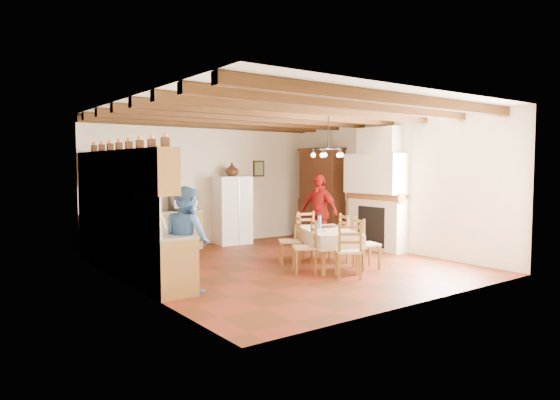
% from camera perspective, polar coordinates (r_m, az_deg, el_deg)
% --- Properties ---
extents(floor, '(6.00, 6.50, 0.02)m').
position_cam_1_polar(floor, '(9.76, 0.57, -7.52)').
color(floor, '#4B200D').
rests_on(floor, ground).
extents(ceiling, '(6.00, 6.50, 0.02)m').
position_cam_1_polar(ceiling, '(9.63, 0.58, 10.38)').
color(ceiling, white).
rests_on(ceiling, ground).
extents(wall_back, '(6.00, 0.02, 3.00)m').
position_cam_1_polar(wall_back, '(12.34, -8.52, 1.91)').
color(wall_back, beige).
rests_on(wall_back, ground).
extents(wall_front, '(6.00, 0.02, 3.00)m').
position_cam_1_polar(wall_front, '(7.24, 16.21, 0.35)').
color(wall_front, beige).
rests_on(wall_front, ground).
extents(wall_left, '(0.02, 6.50, 3.00)m').
position_cam_1_polar(wall_left, '(8.14, -16.65, 0.73)').
color(wall_left, beige).
rests_on(wall_left, ground).
extents(wall_right, '(0.02, 6.50, 3.00)m').
position_cam_1_polar(wall_right, '(11.63, 12.55, 1.74)').
color(wall_right, beige).
rests_on(wall_right, ground).
extents(ceiling_beams, '(6.00, 6.30, 0.16)m').
position_cam_1_polar(ceiling_beams, '(9.62, 0.58, 9.79)').
color(ceiling_beams, '#341F0A').
rests_on(ceiling_beams, ground).
extents(lower_cabinets_left, '(0.60, 4.30, 0.86)m').
position_cam_1_polar(lower_cabinets_left, '(9.35, -16.88, -5.47)').
color(lower_cabinets_left, brown).
rests_on(lower_cabinets_left, ground).
extents(lower_cabinets_back, '(2.30, 0.60, 0.86)m').
position_cam_1_polar(lower_cabinets_back, '(11.51, -14.61, -3.67)').
color(lower_cabinets_back, brown).
rests_on(lower_cabinets_back, ground).
extents(countertop_left, '(0.62, 4.30, 0.04)m').
position_cam_1_polar(countertop_left, '(9.29, -16.94, -2.73)').
color(countertop_left, slate).
rests_on(countertop_left, lower_cabinets_left).
extents(countertop_back, '(2.34, 0.62, 0.04)m').
position_cam_1_polar(countertop_back, '(11.46, -14.65, -1.44)').
color(countertop_back, slate).
rests_on(countertop_back, lower_cabinets_back).
extents(backsplash_left, '(0.03, 4.30, 0.60)m').
position_cam_1_polar(backsplash_left, '(9.17, -18.66, -0.84)').
color(backsplash_left, beige).
rests_on(backsplash_left, ground).
extents(backsplash_back, '(2.30, 0.03, 0.60)m').
position_cam_1_polar(backsplash_back, '(11.70, -15.19, 0.23)').
color(backsplash_back, beige).
rests_on(backsplash_back, ground).
extents(upper_cabinets, '(0.35, 4.20, 0.70)m').
position_cam_1_polar(upper_cabinets, '(9.19, -17.80, 3.25)').
color(upper_cabinets, brown).
rests_on(upper_cabinets, ground).
extents(fireplace, '(0.56, 1.60, 2.80)m').
position_cam_1_polar(fireplace, '(11.55, 10.85, 1.25)').
color(fireplace, beige).
rests_on(fireplace, ground).
extents(wall_picture, '(0.34, 0.03, 0.42)m').
position_cam_1_polar(wall_picture, '(13.10, -2.45, 3.60)').
color(wall_picture, black).
rests_on(wall_picture, ground).
extents(refrigerator, '(0.89, 0.76, 1.66)m').
position_cam_1_polar(refrigerator, '(12.37, -5.54, -1.16)').
color(refrigerator, white).
rests_on(refrigerator, floor).
extents(hutch, '(0.62, 1.34, 2.38)m').
position_cam_1_polar(hutch, '(12.94, 4.83, 0.66)').
color(hutch, '#34150B').
rests_on(hutch, floor).
extents(dining_table, '(1.38, 1.83, 0.72)m').
position_cam_1_polar(dining_table, '(9.57, 5.45, -3.86)').
color(dining_table, beige).
rests_on(dining_table, floor).
extents(chandelier, '(0.47, 0.47, 0.03)m').
position_cam_1_polar(chandelier, '(9.48, 5.51, 5.85)').
color(chandelier, black).
rests_on(chandelier, ground).
extents(chair_left_near, '(0.55, 0.56, 0.96)m').
position_cam_1_polar(chair_left_near, '(9.03, 2.81, -5.31)').
color(chair_left_near, brown).
rests_on(chair_left_near, floor).
extents(chair_left_far, '(0.55, 0.56, 0.96)m').
position_cam_1_polar(chair_left_far, '(9.75, 1.12, -4.62)').
color(chair_left_far, brown).
rests_on(chair_left_far, floor).
extents(chair_right_near, '(0.50, 0.51, 0.96)m').
position_cam_1_polar(chair_right_near, '(9.52, 9.89, -4.88)').
color(chair_right_near, brown).
rests_on(chair_right_near, floor).
extents(chair_right_far, '(0.51, 0.52, 0.96)m').
position_cam_1_polar(chair_right_far, '(10.21, 8.18, -4.26)').
color(chair_right_far, brown).
rests_on(chair_right_far, floor).
extents(chair_end_near, '(0.57, 0.57, 0.96)m').
position_cam_1_polar(chair_end_near, '(8.70, 7.81, -5.70)').
color(chair_end_near, brown).
rests_on(chair_end_near, floor).
extents(chair_end_far, '(0.51, 0.49, 0.96)m').
position_cam_1_polar(chair_end_far, '(10.53, 3.33, -3.98)').
color(chair_end_far, brown).
rests_on(chair_end_far, floor).
extents(person_man, '(0.50, 0.69, 1.75)m').
position_cam_1_polar(person_man, '(9.04, -14.19, -2.89)').
color(person_man, silver).
rests_on(person_man, floor).
extents(person_woman_blue, '(0.71, 0.86, 1.63)m').
position_cam_1_polar(person_woman_blue, '(7.79, -10.62, -4.39)').
color(person_woman_blue, '#3F6CA8').
rests_on(person_woman_blue, floor).
extents(person_woman_red, '(0.59, 1.07, 1.73)m').
position_cam_1_polar(person_woman_red, '(11.64, 4.49, -1.30)').
color(person_woman_red, '#A21614').
rests_on(person_woman_red, floor).
extents(microwave, '(0.60, 0.41, 0.32)m').
position_cam_1_polar(microwave, '(11.76, -10.99, -0.36)').
color(microwave, silver).
rests_on(microwave, countertop_back).
extents(fridge_vase, '(0.34, 0.34, 0.34)m').
position_cam_1_polar(fridge_vase, '(12.33, -5.52, 3.49)').
color(fridge_vase, '#34150B').
rests_on(fridge_vase, refrigerator).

